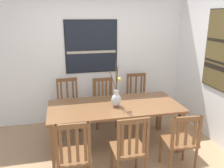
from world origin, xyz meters
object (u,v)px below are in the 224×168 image
object	(u,v)px
centerpiece_vase	(116,98)
chair_5	(130,148)
chair_0	(137,98)
painting_on_back_wall	(91,47)
chair_2	(180,141)
dining_table	(115,110)
chair_3	(68,104)
chair_1	(74,155)
chair_4	(104,101)

from	to	relation	value
centerpiece_vase	chair_5	distance (m)	0.91
centerpiece_vase	chair_0	size ratio (longest dim) A/B	0.73
centerpiece_vase	painting_on_back_wall	xyz separation A→B (m)	(-0.21, 1.22, 0.64)
chair_0	chair_2	bearing A→B (deg)	-88.65
dining_table	centerpiece_vase	size ratio (longest dim) A/B	2.91
chair_2	chair_3	bearing A→B (deg)	129.97
dining_table	chair_0	world-z (taller)	chair_0
chair_0	chair_1	bearing A→B (deg)	-128.74
chair_1	chair_3	distance (m)	1.75
chair_4	centerpiece_vase	bearing A→B (deg)	-88.56
chair_3	painting_on_back_wall	world-z (taller)	painting_on_back_wall
chair_0	chair_2	xyz separation A→B (m)	(0.04, -1.69, -0.02)
dining_table	chair_5	world-z (taller)	chair_5
chair_5	chair_4	bearing A→B (deg)	89.89
centerpiece_vase	chair_0	bearing A→B (deg)	53.78
centerpiece_vase	chair_0	xyz separation A→B (m)	(0.67, 0.91, -0.38)
chair_5	chair_2	bearing A→B (deg)	3.86
painting_on_back_wall	chair_5	bearing A→B (deg)	-85.01
chair_2	painting_on_back_wall	world-z (taller)	painting_on_back_wall
dining_table	chair_4	size ratio (longest dim) A/B	2.27
chair_2	chair_5	xyz separation A→B (m)	(-0.73, -0.05, 0.03)
chair_1	chair_2	xyz separation A→B (m)	(1.44, 0.05, -0.03)
chair_4	chair_1	bearing A→B (deg)	-111.94
dining_table	chair_1	size ratio (longest dim) A/B	2.13
dining_table	chair_5	size ratio (longest dim) A/B	2.17
dining_table	painting_on_back_wall	bearing A→B (deg)	99.48
chair_4	painting_on_back_wall	size ratio (longest dim) A/B	0.90
chair_5	chair_1	bearing A→B (deg)	-179.56
centerpiece_vase	chair_4	xyz separation A→B (m)	(-0.02, 0.92, -0.39)
dining_table	chair_1	bearing A→B (deg)	-128.81
chair_2	painting_on_back_wall	size ratio (longest dim) A/B	0.88
chair_1	painting_on_back_wall	bearing A→B (deg)	75.65
painting_on_back_wall	chair_2	bearing A→B (deg)	-65.44
chair_0	chair_2	distance (m)	1.69
chair_2	chair_3	world-z (taller)	chair_3
chair_2	chair_5	distance (m)	0.74
centerpiece_vase	painting_on_back_wall	world-z (taller)	painting_on_back_wall
dining_table	chair_5	distance (m)	0.90
chair_0	painting_on_back_wall	size ratio (longest dim) A/B	0.96
chair_3	dining_table	bearing A→B (deg)	-50.68
centerpiece_vase	chair_5	bearing A→B (deg)	-91.85
centerpiece_vase	chair_1	distance (m)	1.17
centerpiece_vase	chair_3	xyz separation A→B (m)	(-0.72, 0.92, -0.39)
chair_0	centerpiece_vase	bearing A→B (deg)	-126.22
chair_3	painting_on_back_wall	bearing A→B (deg)	30.12
chair_0	painting_on_back_wall	world-z (taller)	painting_on_back_wall
chair_0	dining_table	bearing A→B (deg)	-128.66
dining_table	centerpiece_vase	bearing A→B (deg)	-79.27
chair_1	chair_4	xyz separation A→B (m)	(0.71, 1.75, -0.01)
chair_2	painting_on_back_wall	xyz separation A→B (m)	(-0.91, 1.99, 1.05)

